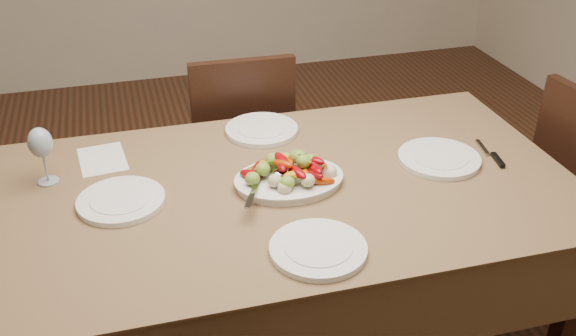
{
  "coord_description": "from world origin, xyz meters",
  "views": [
    {
      "loc": [
        -0.41,
        -1.57,
        1.83
      ],
      "look_at": [
        0.06,
        0.1,
        0.82
      ],
      "focal_mm": 40.0,
      "sensor_mm": 36.0,
      "label": 1
    }
  ],
  "objects_px": {
    "plate_right": "(439,159)",
    "wine_glass": "(43,154)",
    "chair_far": "(238,146)",
    "plate_left": "(121,201)",
    "dining_table": "(288,277)",
    "plate_near": "(318,249)",
    "serving_platter": "(289,181)",
    "plate_far": "(262,130)"
  },
  "relations": [
    {
      "from": "chair_far",
      "to": "plate_left",
      "type": "height_order",
      "value": "chair_far"
    },
    {
      "from": "plate_right",
      "to": "wine_glass",
      "type": "xyz_separation_m",
      "value": [
        -1.27,
        0.21,
        0.09
      ]
    },
    {
      "from": "plate_far",
      "to": "dining_table",
      "type": "bearing_deg",
      "value": -90.98
    },
    {
      "from": "chair_far",
      "to": "serving_platter",
      "type": "relative_size",
      "value": 2.81
    },
    {
      "from": "serving_platter",
      "to": "plate_far",
      "type": "distance_m",
      "value": 0.38
    },
    {
      "from": "dining_table",
      "to": "plate_left",
      "type": "xyz_separation_m",
      "value": [
        -0.52,
        0.03,
        0.39
      ]
    },
    {
      "from": "chair_far",
      "to": "dining_table",
      "type": "bearing_deg",
      "value": 91.72
    },
    {
      "from": "plate_right",
      "to": "wine_glass",
      "type": "bearing_deg",
      "value": 170.47
    },
    {
      "from": "dining_table",
      "to": "plate_left",
      "type": "distance_m",
      "value": 0.65
    },
    {
      "from": "chair_far",
      "to": "wine_glass",
      "type": "xyz_separation_m",
      "value": [
        -0.73,
        -0.6,
        0.39
      ]
    },
    {
      "from": "dining_table",
      "to": "serving_platter",
      "type": "bearing_deg",
      "value": -6.62
    },
    {
      "from": "plate_left",
      "to": "plate_far",
      "type": "xyz_separation_m",
      "value": [
        0.52,
        0.35,
        0.0
      ]
    },
    {
      "from": "serving_platter",
      "to": "plate_left",
      "type": "distance_m",
      "value": 0.52
    },
    {
      "from": "plate_left",
      "to": "plate_far",
      "type": "height_order",
      "value": "same"
    },
    {
      "from": "plate_left",
      "to": "wine_glass",
      "type": "xyz_separation_m",
      "value": [
        -0.22,
        0.19,
        0.09
      ]
    },
    {
      "from": "dining_table",
      "to": "plate_near",
      "type": "relative_size",
      "value": 6.88
    },
    {
      "from": "plate_near",
      "to": "wine_glass",
      "type": "relative_size",
      "value": 1.31
    },
    {
      "from": "chair_far",
      "to": "plate_near",
      "type": "distance_m",
      "value": 1.21
    },
    {
      "from": "serving_platter",
      "to": "plate_near",
      "type": "distance_m",
      "value": 0.36
    },
    {
      "from": "dining_table",
      "to": "chair_far",
      "type": "xyz_separation_m",
      "value": [
        -0.0,
        0.82,
        0.1
      ]
    },
    {
      "from": "chair_far",
      "to": "plate_left",
      "type": "xyz_separation_m",
      "value": [
        -0.51,
        -0.79,
        0.29
      ]
    },
    {
      "from": "serving_platter",
      "to": "plate_far",
      "type": "bearing_deg",
      "value": 89.49
    },
    {
      "from": "chair_far",
      "to": "plate_far",
      "type": "xyz_separation_m",
      "value": [
        0.01,
        -0.44,
        0.29
      ]
    },
    {
      "from": "chair_far",
      "to": "plate_right",
      "type": "distance_m",
      "value": 1.02
    },
    {
      "from": "plate_left",
      "to": "wine_glass",
      "type": "distance_m",
      "value": 0.3
    },
    {
      "from": "serving_platter",
      "to": "wine_glass",
      "type": "xyz_separation_m",
      "value": [
        -0.74,
        0.22,
        0.09
      ]
    },
    {
      "from": "serving_platter",
      "to": "wine_glass",
      "type": "distance_m",
      "value": 0.78
    },
    {
      "from": "dining_table",
      "to": "plate_far",
      "type": "height_order",
      "value": "plate_far"
    },
    {
      "from": "serving_platter",
      "to": "plate_right",
      "type": "bearing_deg",
      "value": 1.07
    },
    {
      "from": "plate_near",
      "to": "plate_left",
      "type": "bearing_deg",
      "value": 142.21
    },
    {
      "from": "dining_table",
      "to": "plate_left",
      "type": "bearing_deg",
      "value": 176.31
    },
    {
      "from": "plate_near",
      "to": "wine_glass",
      "type": "height_order",
      "value": "wine_glass"
    },
    {
      "from": "wine_glass",
      "to": "plate_far",
      "type": "bearing_deg",
      "value": 12.06
    },
    {
      "from": "dining_table",
      "to": "plate_far",
      "type": "xyz_separation_m",
      "value": [
        0.01,
        0.38,
        0.39
      ]
    },
    {
      "from": "dining_table",
      "to": "chair_far",
      "type": "distance_m",
      "value": 0.83
    },
    {
      "from": "serving_platter",
      "to": "plate_near",
      "type": "relative_size",
      "value": 1.26
    },
    {
      "from": "dining_table",
      "to": "wine_glass",
      "type": "relative_size",
      "value": 8.98
    },
    {
      "from": "plate_right",
      "to": "dining_table",
      "type": "bearing_deg",
      "value": -178.97
    },
    {
      "from": "chair_far",
      "to": "plate_left",
      "type": "distance_m",
      "value": 0.98
    },
    {
      "from": "chair_far",
      "to": "wine_glass",
      "type": "height_order",
      "value": "wine_glass"
    },
    {
      "from": "plate_far",
      "to": "plate_near",
      "type": "distance_m",
      "value": 0.74
    },
    {
      "from": "serving_platter",
      "to": "wine_glass",
      "type": "height_order",
      "value": "wine_glass"
    }
  ]
}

